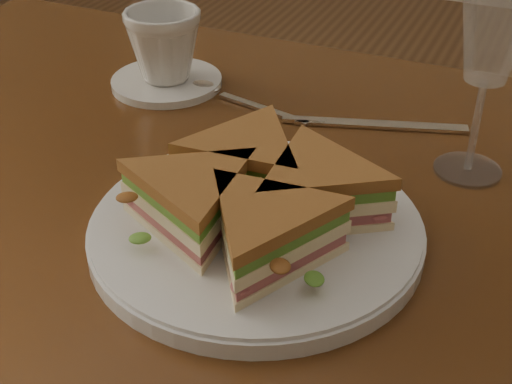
# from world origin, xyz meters

# --- Properties ---
(table) EXTENTS (1.20, 0.80, 0.75)m
(table) POSITION_xyz_m (0.00, 0.00, 0.65)
(table) COLOR #3A1E0D
(table) RESTS_ON ground
(plate) EXTENTS (0.30, 0.30, 0.02)m
(plate) POSITION_xyz_m (0.05, -0.06, 0.76)
(plate) COLOR silver
(plate) RESTS_ON table
(sandwich_wedges) EXTENTS (0.29, 0.29, 0.06)m
(sandwich_wedges) POSITION_xyz_m (0.05, -0.06, 0.80)
(sandwich_wedges) COLOR #FFECBC
(sandwich_wedges) RESTS_ON plate
(crisps_mound) EXTENTS (0.09, 0.09, 0.05)m
(crisps_mound) POSITION_xyz_m (0.05, -0.06, 0.79)
(crisps_mound) COLOR orange
(crisps_mound) RESTS_ON plate
(spoon) EXTENTS (0.18, 0.06, 0.01)m
(spoon) POSITION_xyz_m (-0.12, 0.19, 0.75)
(spoon) COLOR silver
(spoon) RESTS_ON table
(knife) EXTENTS (0.21, 0.08, 0.00)m
(knife) POSITION_xyz_m (0.08, 0.19, 0.75)
(knife) COLOR silver
(knife) RESTS_ON table
(wine_glass) EXTENTS (0.08, 0.08, 0.22)m
(wine_glass) POSITION_xyz_m (0.21, 0.13, 0.90)
(wine_glass) COLOR white
(wine_glass) RESTS_ON table
(saucer) EXTENTS (0.14, 0.14, 0.01)m
(saucer) POSITION_xyz_m (-0.19, 0.19, 0.76)
(saucer) COLOR silver
(saucer) RESTS_ON table
(coffee_cup) EXTENTS (0.11, 0.11, 0.09)m
(coffee_cup) POSITION_xyz_m (-0.19, 0.19, 0.80)
(coffee_cup) COLOR silver
(coffee_cup) RESTS_ON saucer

